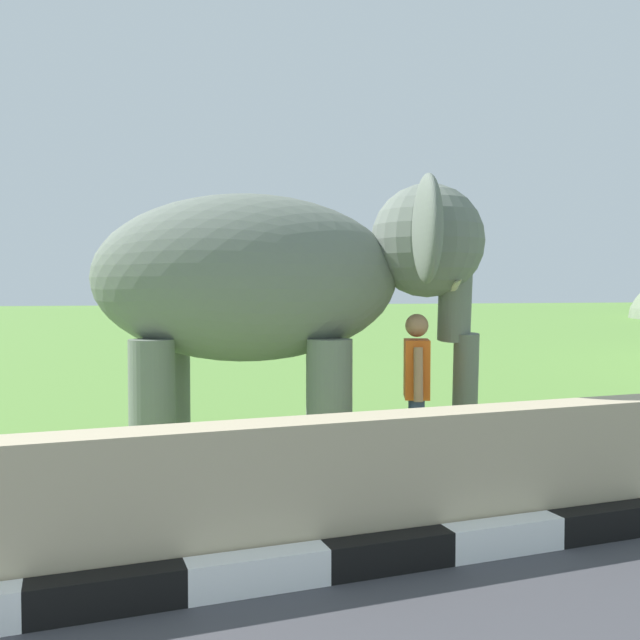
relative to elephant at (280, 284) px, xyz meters
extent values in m
cube|color=black|center=(-1.85, -2.66, -1.84)|extent=(0.90, 0.20, 0.24)
cube|color=white|center=(-0.95, -2.66, -1.84)|extent=(0.90, 0.20, 0.24)
cube|color=black|center=(-0.05, -2.66, -1.84)|extent=(0.90, 0.20, 0.24)
cube|color=white|center=(0.85, -2.66, -1.84)|extent=(0.90, 0.20, 0.24)
cube|color=black|center=(1.75, -2.66, -1.84)|extent=(0.90, 0.20, 0.24)
cube|color=tan|center=(-1.75, -2.36, -1.46)|extent=(28.00, 0.36, 1.00)
cylinder|color=slate|center=(0.60, 0.27, -1.25)|extent=(0.44, 0.44, 1.42)
cylinder|color=slate|center=(0.32, -0.58, -1.25)|extent=(0.44, 0.44, 1.42)
cylinder|color=slate|center=(-1.01, 0.81, -1.25)|extent=(0.44, 0.44, 1.42)
cylinder|color=slate|center=(-1.29, -0.04, -1.25)|extent=(0.44, 0.44, 1.42)
ellipsoid|color=slate|center=(-0.34, 0.12, 0.06)|extent=(3.45, 2.50, 1.70)
sphere|color=slate|center=(1.43, -0.48, 0.44)|extent=(1.16, 1.16, 1.16)
ellipsoid|color=#D84C8C|center=(1.70, -0.57, 0.59)|extent=(0.54, 0.72, 0.44)
ellipsoid|color=slate|center=(1.54, 0.31, 0.49)|extent=(0.51, 0.93, 1.00)
ellipsoid|color=slate|center=(1.04, -1.17, 0.49)|extent=(0.51, 0.93, 1.00)
cylinder|color=slate|center=(1.70, -0.57, -0.11)|extent=(0.47, 0.54, 0.99)
cylinder|color=slate|center=(1.81, -0.61, -0.91)|extent=(0.35, 0.39, 0.82)
cone|color=beige|center=(1.74, -0.29, -0.01)|extent=(0.31, 0.58, 0.22)
cone|color=beige|center=(1.56, -0.82, -0.01)|extent=(0.31, 0.58, 0.22)
cylinder|color=navy|center=(1.25, -0.58, -1.55)|extent=(0.15, 0.15, 0.82)
cylinder|color=navy|center=(1.17, -0.76, -1.55)|extent=(0.15, 0.15, 0.82)
cube|color=#D85919|center=(1.21, -0.67, -0.85)|extent=(0.38, 0.46, 0.58)
cylinder|color=#9E7251|center=(1.32, -0.43, -0.88)|extent=(0.13, 0.15, 0.53)
cylinder|color=#9E7251|center=(1.10, -0.90, -0.88)|extent=(0.15, 0.18, 0.53)
sphere|color=#9E7251|center=(1.21, -0.67, -0.42)|extent=(0.23, 0.23, 0.23)
camera|label=1|loc=(-2.05, -6.79, -0.10)|focal=39.01mm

